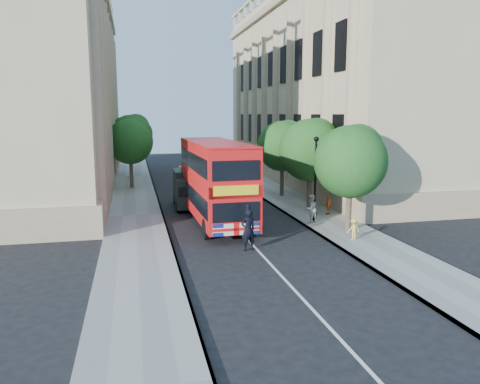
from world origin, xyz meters
TOP-DOWN VIEW (x-y plane):
  - ground at (0.00, 0.00)m, footprint 120.00×120.00m
  - pavement_right at (5.75, 10.00)m, footprint 3.50×80.00m
  - pavement_left at (-5.75, 10.00)m, footprint 3.50×80.00m
  - building_right at (13.80, 24.00)m, footprint 12.00×38.00m
  - building_left at (-13.80, 24.00)m, footprint 12.00×38.00m
  - tree_right_near at (5.84, 3.03)m, footprint 4.00×4.00m
  - tree_right_mid at (5.84, 9.03)m, footprint 4.20×4.20m
  - tree_right_far at (5.84, 15.03)m, footprint 4.00×4.00m
  - tree_left_far at (-5.96, 22.03)m, footprint 4.00×4.00m
  - tree_left_back at (-5.96, 30.03)m, footprint 4.20×4.20m
  - lamp_post at (5.00, 6.00)m, footprint 0.32×0.32m
  - double_decker_bus at (-0.96, 7.30)m, footprint 3.09×10.65m
  - box_van at (-2.07, 12.21)m, footprint 2.00×4.67m
  - police_constable at (-0.46, 1.00)m, footprint 0.85×0.66m
  - woman_pedestrian at (4.53, 5.42)m, footprint 1.02×0.92m
  - child_a at (6.53, 7.38)m, footprint 0.75×0.62m
  - child_b at (5.29, 1.30)m, footprint 0.77×0.52m

SIDE VIEW (x-z plane):
  - ground at x=0.00m, z-range 0.00..0.00m
  - pavement_right at x=5.75m, z-range 0.00..0.12m
  - pavement_left at x=-5.75m, z-range 0.00..0.12m
  - child_b at x=5.29m, z-range 0.12..1.23m
  - child_a at x=6.53m, z-range 0.12..1.32m
  - woman_pedestrian at x=4.53m, z-range 0.12..1.83m
  - police_constable at x=-0.46m, z-range 0.00..2.06m
  - box_van at x=-2.07m, z-range -0.03..2.62m
  - lamp_post at x=5.00m, z-range -0.07..5.09m
  - double_decker_bus at x=-0.96m, z-range 0.26..5.14m
  - tree_right_near at x=5.84m, z-range 1.21..7.29m
  - tree_right_far at x=5.84m, z-range 1.24..7.39m
  - tree_left_far at x=-5.96m, z-range 1.30..7.59m
  - tree_right_mid at x=5.84m, z-range 1.26..7.63m
  - tree_left_back at x=-5.96m, z-range 1.38..8.03m
  - building_right at x=13.80m, z-range 0.00..18.00m
  - building_left at x=-13.80m, z-range 0.00..18.00m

